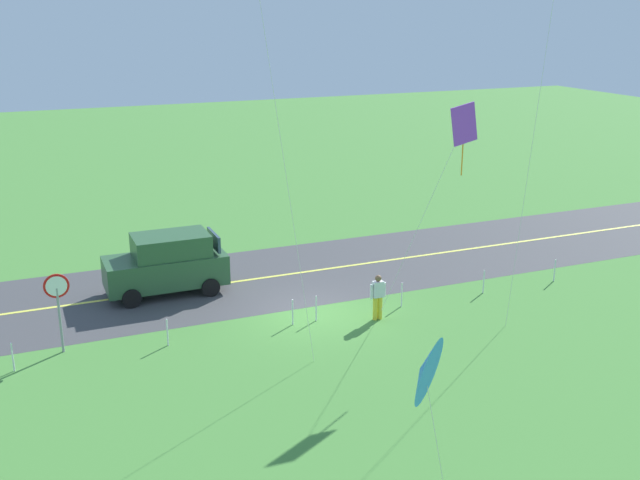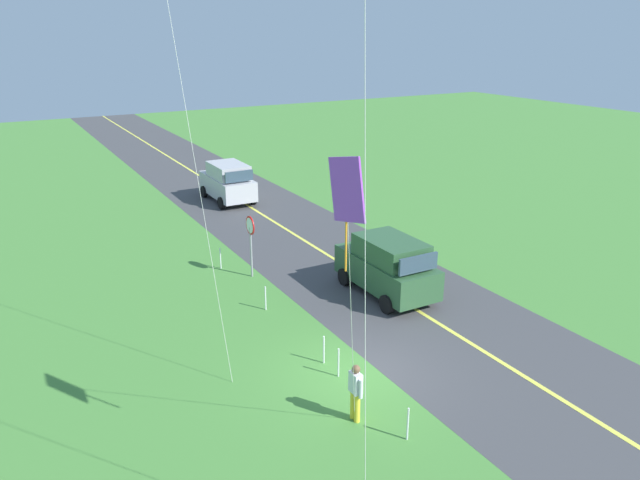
% 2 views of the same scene
% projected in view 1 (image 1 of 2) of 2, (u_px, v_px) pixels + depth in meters
% --- Properties ---
extents(ground_plane, '(120.00, 120.00, 0.10)m').
position_uv_depth(ground_plane, '(311.00, 314.00, 26.25)').
color(ground_plane, '#478438').
extents(asphalt_road, '(120.00, 7.00, 0.00)m').
position_uv_depth(asphalt_road, '(273.00, 277.00, 29.76)').
color(asphalt_road, '#424244').
rests_on(asphalt_road, ground).
extents(road_centre_stripe, '(120.00, 0.16, 0.00)m').
position_uv_depth(road_centre_stripe, '(273.00, 276.00, 29.76)').
color(road_centre_stripe, '#E5E04C').
rests_on(road_centre_stripe, asphalt_road).
extents(car_suv_foreground, '(4.40, 2.12, 2.24)m').
position_uv_depth(car_suv_foreground, '(167.00, 263.00, 27.77)').
color(car_suv_foreground, '#2D5633').
rests_on(car_suv_foreground, ground).
extents(stop_sign, '(0.76, 0.08, 2.56)m').
position_uv_depth(stop_sign, '(58.00, 298.00, 22.76)').
color(stop_sign, gray).
rests_on(stop_sign, ground).
extents(person_adult_near, '(0.58, 0.22, 1.60)m').
position_uv_depth(person_adult_near, '(378.00, 296.00, 25.45)').
color(person_adult_near, yellow).
rests_on(person_adult_near, ground).
extents(kite_red_low, '(2.55, 1.68, 7.45)m').
position_uv_depth(kite_red_low, '(463.00, 128.00, 23.07)').
color(kite_red_low, silver).
rests_on(kite_red_low, ground).
extents(kite_blue_mid, '(2.42, 2.17, 5.62)m').
position_uv_depth(kite_blue_mid, '(425.00, 371.00, 11.19)').
color(kite_blue_mid, silver).
rests_on(kite_blue_mid, ground).
extents(fence_post_0, '(0.05, 0.05, 0.90)m').
position_uv_depth(fence_post_0, '(555.00, 270.00, 29.13)').
color(fence_post_0, silver).
rests_on(fence_post_0, ground).
extents(fence_post_1, '(0.05, 0.05, 0.90)m').
position_uv_depth(fence_post_1, '(484.00, 282.00, 27.93)').
color(fence_post_1, silver).
rests_on(fence_post_1, ground).
extents(fence_post_2, '(0.05, 0.05, 0.90)m').
position_uv_depth(fence_post_2, '(402.00, 295.00, 26.66)').
color(fence_post_2, silver).
rests_on(fence_post_2, ground).
extents(fence_post_3, '(0.05, 0.05, 0.90)m').
position_uv_depth(fence_post_3, '(316.00, 308.00, 25.45)').
color(fence_post_3, silver).
rests_on(fence_post_3, ground).
extents(fence_post_4, '(0.05, 0.05, 0.90)m').
position_uv_depth(fence_post_4, '(293.00, 312.00, 25.14)').
color(fence_post_4, silver).
rests_on(fence_post_4, ground).
extents(fence_post_5, '(0.05, 0.05, 0.90)m').
position_uv_depth(fence_post_5, '(167.00, 332.00, 23.59)').
color(fence_post_5, silver).
rests_on(fence_post_5, ground).
extents(fence_post_6, '(0.05, 0.05, 0.90)m').
position_uv_depth(fence_post_6, '(13.00, 357.00, 21.93)').
color(fence_post_6, silver).
rests_on(fence_post_6, ground).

